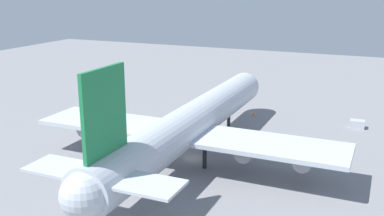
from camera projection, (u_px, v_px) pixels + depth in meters
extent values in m
plane|color=gray|center=(192.00, 158.00, 78.70)|extent=(264.62, 264.62, 0.00)
cylinder|color=silver|center=(192.00, 122.00, 76.93)|extent=(60.16, 6.55, 6.55)
sphere|color=silver|center=(245.00, 87.00, 103.44)|extent=(6.42, 6.42, 6.42)
sphere|color=silver|center=(84.00, 196.00, 50.41)|extent=(5.57, 5.57, 5.57)
cube|color=#1E7F47|center=(105.00, 112.00, 52.37)|extent=(8.42, 0.50, 10.49)
cube|color=silver|center=(140.00, 183.00, 51.30)|extent=(5.41, 9.83, 0.36)
cube|color=silver|center=(67.00, 168.00, 55.36)|extent=(5.41, 9.83, 0.36)
cube|color=silver|center=(269.00, 145.00, 69.01)|extent=(10.23, 24.51, 0.70)
cube|color=silver|center=(112.00, 123.00, 80.07)|extent=(10.23, 24.51, 0.70)
cylinder|color=gray|center=(247.00, 150.00, 71.78)|extent=(5.24, 2.75, 2.75)
cylinder|color=gray|center=(305.00, 159.00, 68.26)|extent=(5.24, 2.75, 2.75)
cylinder|color=gray|center=(133.00, 133.00, 79.98)|extent=(5.24, 2.75, 2.75)
cylinder|color=gray|center=(91.00, 127.00, 83.51)|extent=(5.24, 2.75, 2.75)
cylinder|color=black|center=(229.00, 120.00, 95.22)|extent=(0.70, 0.70, 3.32)
cylinder|color=black|center=(205.00, 159.00, 74.20)|extent=(0.70, 0.70, 3.32)
cylinder|color=black|center=(166.00, 152.00, 77.00)|extent=(0.70, 0.70, 3.32)
cube|color=#333338|center=(223.00, 95.00, 117.71)|extent=(2.41, 2.70, 1.54)
cube|color=#B21E19|center=(223.00, 99.00, 115.28)|extent=(3.94, 3.16, 0.94)
cylinder|color=black|center=(228.00, 98.00, 117.69)|extent=(0.98, 0.54, 0.94)
cylinder|color=black|center=(218.00, 98.00, 117.98)|extent=(0.98, 0.54, 0.94)
cylinder|color=black|center=(227.00, 102.00, 114.57)|extent=(0.98, 0.54, 0.94)
cylinder|color=black|center=(218.00, 101.00, 114.86)|extent=(0.98, 0.54, 0.94)
cube|color=#B7BCC6|center=(357.00, 124.00, 94.96)|extent=(2.26, 3.04, 1.71)
cone|color=orange|center=(253.00, 114.00, 103.91)|extent=(0.58, 0.58, 0.83)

